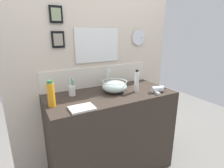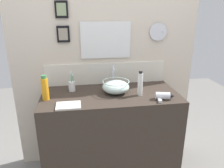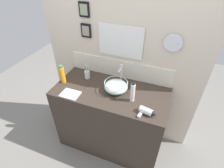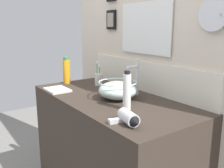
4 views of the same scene
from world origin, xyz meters
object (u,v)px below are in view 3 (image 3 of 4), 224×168
at_px(faucet, 121,73).
at_px(hand_towel, 70,94).
at_px(toothbrush_cup, 87,74).
at_px(spray_bottle, 133,92).
at_px(glass_bowl_sink, 116,86).
at_px(hair_drier, 147,112).
at_px(shampoo_bottle, 62,75).

bearing_deg(faucet, hand_towel, -137.43).
xyz_separation_m(faucet, hand_towel, (-0.45, -0.41, -0.13)).
relative_size(faucet, toothbrush_cup, 1.21).
distance_m(toothbrush_cup, spray_bottle, 0.68).
xyz_separation_m(glass_bowl_sink, toothbrush_cup, (-0.43, 0.11, -0.01)).
bearing_deg(toothbrush_cup, hand_towel, -93.90).
xyz_separation_m(faucet, spray_bottle, (0.22, -0.26, -0.03)).
bearing_deg(toothbrush_cup, hair_drier, -22.44).
height_order(hair_drier, hand_towel, hair_drier).
distance_m(glass_bowl_sink, shampoo_bottle, 0.66).
height_order(toothbrush_cup, shampoo_bottle, shampoo_bottle).
height_order(toothbrush_cup, hand_towel, toothbrush_cup).
distance_m(toothbrush_cup, shampoo_bottle, 0.30).
relative_size(glass_bowl_sink, toothbrush_cup, 1.28).
distance_m(hair_drier, toothbrush_cup, 0.90).
bearing_deg(spray_bottle, shampoo_bottle, 178.63).
bearing_deg(toothbrush_cup, shampoo_bottle, -141.14).
distance_m(glass_bowl_sink, toothbrush_cup, 0.44).
height_order(shampoo_bottle, hand_towel, shampoo_bottle).
xyz_separation_m(spray_bottle, shampoo_bottle, (-0.87, 0.02, -0.00)).
bearing_deg(glass_bowl_sink, spray_bottle, -23.21).
xyz_separation_m(toothbrush_cup, shampoo_bottle, (-0.23, -0.19, 0.06)).
relative_size(hair_drier, spray_bottle, 0.76).
xyz_separation_m(hair_drier, shampoo_bottle, (-1.06, 0.16, 0.08)).
relative_size(toothbrush_cup, spray_bottle, 0.87).
distance_m(hair_drier, hand_towel, 0.86).
bearing_deg(faucet, hair_drier, -43.99).
xyz_separation_m(toothbrush_cup, spray_bottle, (0.64, -0.21, 0.06)).
xyz_separation_m(glass_bowl_sink, shampoo_bottle, (-0.66, -0.07, 0.05)).
bearing_deg(shampoo_bottle, faucet, 19.70).
bearing_deg(spray_bottle, hair_drier, -35.93).
bearing_deg(faucet, toothbrush_cup, -173.41).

